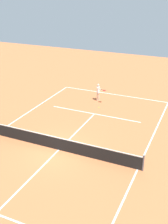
{
  "coord_description": "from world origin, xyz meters",
  "views": [
    {
      "loc": [
        -8.2,
        14.11,
        10.15
      ],
      "look_at": [
        0.26,
        -4.74,
        0.8
      ],
      "focal_mm": 45.15,
      "sensor_mm": 36.0,
      "label": 1
    }
  ],
  "objects": [
    {
      "name": "ground_plane",
      "position": [
        0.0,
        0.0,
        0.0
      ],
      "size": [
        60.0,
        60.0,
        0.0
      ],
      "primitive_type": "plane",
      "color": "#C66B3D"
    },
    {
      "name": "court_lines",
      "position": [
        0.0,
        0.0,
        0.0
      ],
      "size": [
        10.92,
        23.26,
        0.01
      ],
      "color": "white",
      "rests_on": "ground"
    },
    {
      "name": "tennis_net",
      "position": [
        0.0,
        0.0,
        0.5
      ],
      "size": [
        11.52,
        0.1,
        1.07
      ],
      "color": "#4C4C51",
      "rests_on": "ground"
    },
    {
      "name": "player_serving",
      "position": [
        0.81,
        -9.32,
        1.0
      ],
      "size": [
        1.16,
        0.94,
        1.68
      ],
      "rotation": [
        0.0,
        0.0,
        1.18
      ],
      "color": "beige",
      "rests_on": "ground"
    },
    {
      "name": "tennis_ball",
      "position": [
        0.14,
        -7.75,
        0.03
      ],
      "size": [
        0.07,
        0.07,
        0.07
      ],
      "primitive_type": "sphere",
      "color": "#CCE033",
      "rests_on": "ground"
    }
  ]
}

